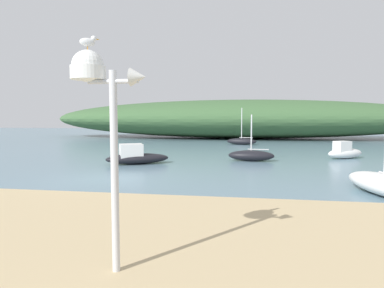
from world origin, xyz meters
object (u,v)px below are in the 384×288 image
(seagull_on_radar, at_px, (88,41))
(sailboat_east_reach, at_px, (384,184))
(sailboat_mid_channel, at_px, (242,141))
(mast_structure, at_px, (97,89))
(motorboat_west_reach, at_px, (136,157))
(motorboat_far_left, at_px, (344,152))
(sailboat_centre_water, at_px, (251,155))

(seagull_on_radar, height_order, sailboat_east_reach, seagull_on_radar)
(sailboat_east_reach, height_order, sailboat_mid_channel, sailboat_mid_channel)
(mast_structure, height_order, sailboat_mid_channel, mast_structure)
(mast_structure, relative_size, sailboat_mid_channel, 1.00)
(seagull_on_radar, relative_size, motorboat_west_reach, 0.08)
(mast_structure, xyz_separation_m, sailboat_mid_channel, (1.85, 27.40, -2.75))
(motorboat_west_reach, bearing_deg, mast_structure, -73.77)
(sailboat_east_reach, bearing_deg, sailboat_mid_channel, 104.15)
(seagull_on_radar, relative_size, motorboat_far_left, 0.10)
(sailboat_east_reach, xyz_separation_m, motorboat_far_left, (1.52, 10.33, 0.07))
(seagull_on_radar, height_order, motorboat_far_left, seagull_on_radar)
(sailboat_mid_channel, relative_size, sailboat_centre_water, 1.25)
(mast_structure, distance_m, sailboat_mid_channel, 27.60)
(sailboat_centre_water, bearing_deg, sailboat_east_reach, -62.17)
(motorboat_far_left, bearing_deg, sailboat_east_reach, -98.35)
(motorboat_west_reach, bearing_deg, sailboat_east_reach, -28.78)
(seagull_on_radar, relative_size, sailboat_mid_channel, 0.08)
(sailboat_centre_water, relative_size, motorboat_far_left, 1.03)
(seagull_on_radar, xyz_separation_m, sailboat_centre_water, (2.71, 15.47, -3.46))
(motorboat_west_reach, height_order, sailboat_centre_water, sailboat_centre_water)
(mast_structure, bearing_deg, sailboat_centre_water, 80.52)
(mast_structure, height_order, motorboat_far_left, mast_structure)
(motorboat_west_reach, xyz_separation_m, motorboat_far_left, (12.28, 4.42, 0.01))
(seagull_on_radar, distance_m, motorboat_west_reach, 14.09)
(sailboat_east_reach, bearing_deg, sailboat_centre_water, 117.83)
(seagull_on_radar, xyz_separation_m, sailboat_east_reach, (7.05, 7.25, -3.44))
(sailboat_centre_water, distance_m, motorboat_far_left, 6.23)
(seagull_on_radar, distance_m, sailboat_centre_water, 16.09)
(seagull_on_radar, bearing_deg, motorboat_far_left, 64.01)
(sailboat_east_reach, xyz_separation_m, sailboat_centre_water, (-4.34, 8.22, -0.03))
(sailboat_mid_channel, bearing_deg, motorboat_far_left, -56.06)
(sailboat_mid_channel, bearing_deg, motorboat_west_reach, -111.78)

